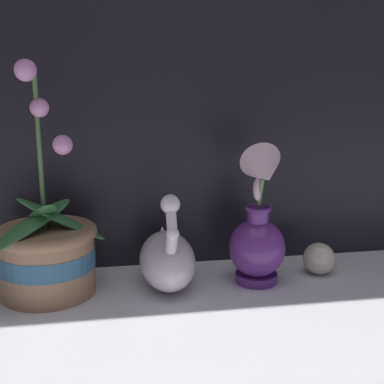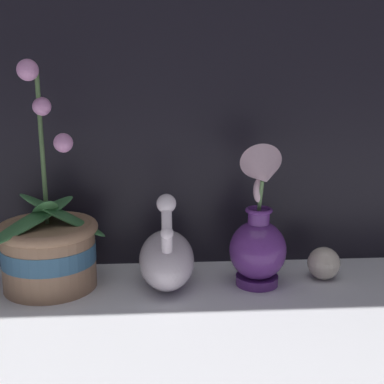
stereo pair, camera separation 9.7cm
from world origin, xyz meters
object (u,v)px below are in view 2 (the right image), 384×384
orchid_potted_plant (49,246)px  swan_figurine (167,256)px  blue_vase (259,236)px  glass_sphere (324,263)px

orchid_potted_plant → swan_figurine: orchid_potted_plant is taller
orchid_potted_plant → blue_vase: 0.39m
swan_figurine → blue_vase: size_ratio=0.71×
orchid_potted_plant → swan_figurine: bearing=-1.6°
blue_vase → glass_sphere: 0.15m
orchid_potted_plant → blue_vase: orchid_potted_plant is taller
swan_figurine → blue_vase: blue_vase is taller
orchid_potted_plant → blue_vase: (0.39, -0.02, 0.02)m
swan_figurine → blue_vase: 0.18m
swan_figurine → blue_vase: bearing=-5.0°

